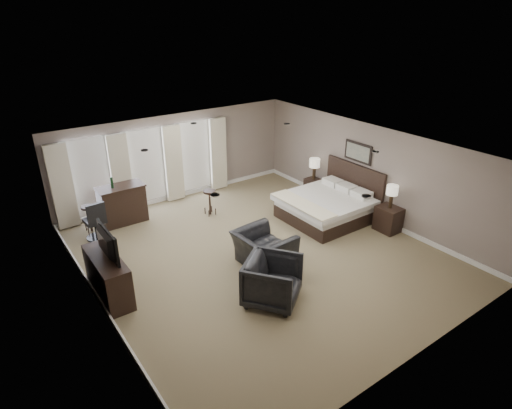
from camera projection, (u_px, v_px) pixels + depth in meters
room at (259, 205)px, 9.78m from camera, size 7.60×8.60×2.64m
window_bay at (147, 168)px, 12.32m from camera, size 5.25×0.20×2.30m
bed at (326, 196)px, 11.71m from camera, size 2.21×2.10×1.40m
nightstand_near at (388, 219)px, 11.26m from camera, size 0.50×0.61×0.67m
nightstand_far at (313, 187)px, 13.43m from camera, size 0.40×0.49×0.54m
lamp_near at (391, 197)px, 10.99m from camera, size 0.30×0.30×0.62m
lamp_far at (314, 169)px, 13.17m from camera, size 0.32×0.32×0.67m
wall_art at (358, 152)px, 11.86m from camera, size 0.04×0.96×0.56m
dresser at (108, 277)px, 8.63m from camera, size 0.50×1.56×0.91m
tv at (104, 254)px, 8.41m from camera, size 0.62×1.08×0.14m
armchair_near at (264, 244)px, 9.66m from camera, size 0.88×1.29×1.09m
armchair_far at (273, 279)px, 8.44m from camera, size 1.39×1.38×1.05m
bar_counter at (123, 204)px, 11.63m from camera, size 1.23×0.64×1.07m
bar_stool_left at (90, 219)px, 11.21m from camera, size 0.36×0.36×0.73m
bar_stool_right at (210, 203)px, 12.13m from camera, size 0.46×0.46×0.74m
desk_chair at (95, 220)px, 10.80m from camera, size 0.58×0.58×1.05m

